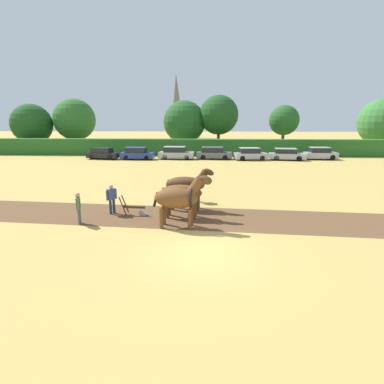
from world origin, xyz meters
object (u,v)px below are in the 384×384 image
tree_far_left (32,124)px  parked_car_right (287,154)px  farmer_at_plow (112,197)px  parked_car_far_left (103,154)px  tree_center (219,115)px  parked_car_center_left (176,153)px  farmer_beside_team (197,187)px  parked_car_far_right (320,154)px  parked_car_left (137,154)px  tree_center_right (284,120)px  draft_horse_trail_left (187,185)px  plow (136,210)px  tree_right (382,122)px  draft_horse_lead_left (179,198)px  draft_horse_lead_right (183,193)px  tree_left (75,120)px  church_spire (176,105)px  parked_car_center_right (250,154)px  parked_car_center (214,153)px  tree_center_left (184,122)px  farmer_onlooker_left (78,206)px

tree_far_left → parked_car_right: bearing=-13.9°
farmer_at_plow → parked_car_far_left: farmer_at_plow is taller
tree_center → parked_car_center_left: 12.11m
farmer_beside_team → parked_car_far_right: 25.75m
parked_car_left → tree_center_right: bearing=25.3°
draft_horse_trail_left → parked_car_right: 24.31m
plow → parked_car_far_left: (-9.64, 22.82, 0.39)m
farmer_beside_team → parked_car_far_left: size_ratio=0.38×
tree_right → plow: tree_right is taller
tree_center → draft_horse_lead_left: bearing=-95.0°
farmer_at_plow → tree_right: bearing=83.7°
parked_car_center_left → parked_car_right: 13.88m
tree_center_right → parked_car_center_left: 18.29m
draft_horse_lead_right → parked_car_center_left: bearing=100.9°
tree_center_right → farmer_beside_team: 31.88m
draft_horse_trail_left → parked_car_left: 22.80m
tree_center → draft_horse_lead_left: tree_center is taller
tree_far_left → parked_car_center_left: 25.71m
tree_left → church_spire: (12.68, 38.37, 4.10)m
plow → parked_car_far_left: bearing=116.9°
draft_horse_lead_left → parked_car_center_right: bearing=78.8°
tree_right → parked_car_center: size_ratio=1.81×
parked_car_right → draft_horse_trail_left: bearing=-110.2°
farmer_at_plow → parked_car_far_left: bearing=147.5°
tree_left → draft_horse_lead_right: size_ratio=2.96×
tree_center_right → parked_car_center: bearing=-141.3°
tree_far_left → draft_horse_trail_left: 41.05m
parked_car_center_left → parked_car_center_right: (9.37, -0.40, -0.03)m
draft_horse_trail_left → parked_car_right: (10.95, 21.70, -0.71)m
tree_right → church_spire: bearing=132.4°
farmer_at_plow → tree_far_left: bearing=162.8°
church_spire → farmer_beside_team: bearing=-83.2°
parked_car_center_left → tree_center: bearing=61.1°
tree_center_left → draft_horse_trail_left: size_ratio=2.79×
draft_horse_lead_left → farmer_onlooker_left: 4.87m
farmer_onlooker_left → parked_car_center: (6.92, 24.94, -0.15)m
tree_center_left → farmer_onlooker_left: 34.99m
draft_horse_lead_left → parked_car_center: 25.23m
parked_car_center_right → tree_right: bearing=18.8°
tree_center_right → parked_car_right: 10.13m
tree_left → parked_car_center: bearing=-24.9°
tree_left → draft_horse_lead_right: bearing=-59.1°
farmer_at_plow → parked_car_center_left: (1.03, 23.04, -0.15)m
tree_center_right → parked_car_center_right: size_ratio=1.69×
draft_horse_trail_left → tree_right: bearing=53.3°
farmer_at_plow → farmer_beside_team: (4.43, 2.63, 0.00)m
plow → parked_car_right: bearing=63.5°
tree_center_left → draft_horse_lead_left: (2.38, -34.90, -3.15)m
tree_left → draft_horse_lead_left: (20.26, -35.51, -3.52)m
tree_left → parked_car_center_right: bearing=-22.3°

